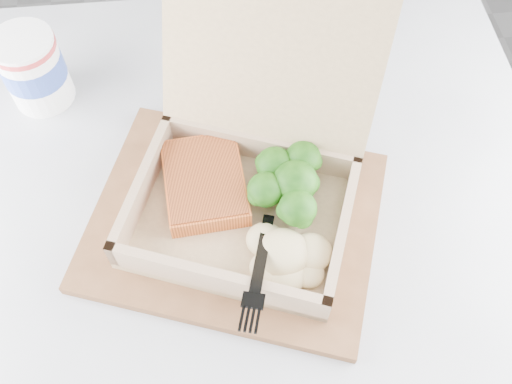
{
  "coord_description": "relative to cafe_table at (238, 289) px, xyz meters",
  "views": [
    {
      "loc": [
        -0.72,
        -0.6,
        1.29
      ],
      "look_at": [
        -0.68,
        -0.28,
        0.77
      ],
      "focal_mm": 40.0,
      "sensor_mm": 36.0,
      "label": 1
    }
  ],
  "objects": [
    {
      "name": "mashed_potatoes",
      "position": [
        0.05,
        -0.05,
        0.22
      ],
      "size": [
        0.09,
        0.08,
        0.03
      ],
      "primitive_type": "ellipsoid",
      "color": "#D0B586",
      "rests_on": "takeout_container"
    },
    {
      "name": "floor",
      "position": [
        0.71,
        0.3,
        -0.54
      ],
      "size": [
        4.0,
        4.0,
        0.0
      ],
      "primitive_type": "plane",
      "color": "gray",
      "rests_on": "ground"
    },
    {
      "name": "serving_tray",
      "position": [
        0.0,
        0.01,
        0.19
      ],
      "size": [
        0.38,
        0.34,
        0.01
      ],
      "primitive_type": "cube",
      "rotation": [
        0.0,
        0.0,
        -0.35
      ],
      "color": "brown",
      "rests_on": "cafe_table"
    },
    {
      "name": "paper_cup",
      "position": [
        -0.22,
        0.22,
        0.24
      ],
      "size": [
        0.08,
        0.08,
        0.1
      ],
      "color": "white",
      "rests_on": "cafe_table"
    },
    {
      "name": "salmon_fillet",
      "position": [
        -0.03,
        0.04,
        0.22
      ],
      "size": [
        0.09,
        0.12,
        0.02
      ],
      "primitive_type": "cube",
      "rotation": [
        0.0,
        0.0,
        0.06
      ],
      "color": "orange",
      "rests_on": "takeout_container"
    },
    {
      "name": "takeout_container",
      "position": [
        0.02,
        0.04,
        0.25
      ],
      "size": [
        0.3,
        0.31,
        0.21
      ],
      "rotation": [
        0.0,
        0.0,
        -0.38
      ],
      "color": "tan",
      "rests_on": "serving_tray"
    },
    {
      "name": "broccoli_pile",
      "position": [
        0.07,
        0.02,
        0.23
      ],
      "size": [
        0.11,
        0.11,
        0.04
      ],
      "primitive_type": null,
      "color": "#32761A",
      "rests_on": "takeout_container"
    },
    {
      "name": "cafe_table",
      "position": [
        0.0,
        0.0,
        0.0
      ],
      "size": [
        0.8,
        0.8,
        0.72
      ],
      "rotation": [
        0.0,
        0.0,
        -0.02
      ],
      "color": "black",
      "rests_on": "floor"
    },
    {
      "name": "receipt",
      "position": [
        0.04,
        0.19,
        0.19
      ],
      "size": [
        0.09,
        0.15,
        0.0
      ],
      "primitive_type": "cube",
      "rotation": [
        0.0,
        0.0,
        0.1
      ],
      "color": "silver",
      "rests_on": "cafe_table"
    },
    {
      "name": "plastic_fork",
      "position": [
        0.03,
        -0.04,
        0.24
      ],
      "size": [
        0.06,
        0.15,
        0.03
      ],
      "rotation": [
        0.0,
        0.0,
        2.87
      ],
      "color": "black",
      "rests_on": "mashed_potatoes"
    }
  ]
}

